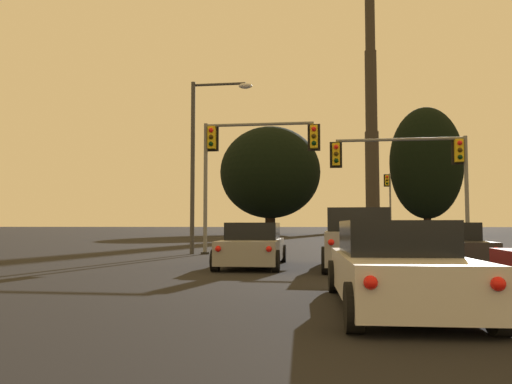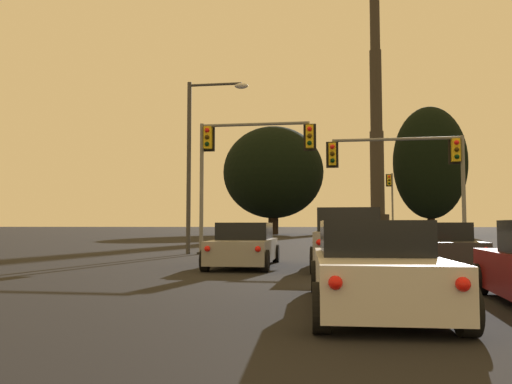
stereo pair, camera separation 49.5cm
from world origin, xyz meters
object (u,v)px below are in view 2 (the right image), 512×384
(street_lamp, at_px, (198,147))
(smokestack, at_px, (376,127))
(suv_center_lane_front, at_px, (348,240))
(sedan_right_lane_front, at_px, (439,247))
(traffic_light_overhead_right, at_px, (414,163))
(sedan_left_lane_front, at_px, (245,246))
(traffic_light_far_right, at_px, (391,196))
(traffic_light_overhead_left, at_px, (239,153))
(sedan_center_lane_second, at_px, (372,267))

(street_lamp, height_order, smokestack, smokestack)
(suv_center_lane_front, relative_size, smokestack, 0.08)
(sedan_right_lane_front, relative_size, smokestack, 0.07)
(suv_center_lane_front, relative_size, street_lamp, 0.61)
(traffic_light_overhead_right, relative_size, smokestack, 0.10)
(sedan_left_lane_front, xyz_separation_m, traffic_light_overhead_right, (6.63, 7.32, 3.50))
(traffic_light_far_right, xyz_separation_m, traffic_light_overhead_left, (-10.15, -28.06, 0.45))
(sedan_left_lane_front, bearing_deg, traffic_light_far_right, 74.23)
(sedan_left_lane_front, height_order, traffic_light_overhead_left, traffic_light_overhead_left)
(traffic_light_overhead_right, height_order, street_lamp, street_lamp)
(sedan_center_lane_second, xyz_separation_m, sedan_right_lane_front, (2.74, 8.14, 0.00))
(traffic_light_overhead_right, bearing_deg, suv_center_lane_front, -113.13)
(sedan_center_lane_second, xyz_separation_m, traffic_light_overhead_left, (-4.82, 14.16, 4.00))
(sedan_center_lane_second, height_order, street_lamp, street_lamp)
(sedan_right_lane_front, relative_size, traffic_light_overhead_left, 0.77)
(traffic_light_overhead_left, distance_m, street_lamp, 1.96)
(suv_center_lane_front, relative_size, sedan_left_lane_front, 1.04)
(traffic_light_overhead_left, relative_size, smokestack, 0.10)
(traffic_light_far_right, bearing_deg, smokestack, 85.72)
(smokestack, bearing_deg, sedan_right_lane_front, -94.31)
(traffic_light_far_right, bearing_deg, sedan_left_lane_front, -104.34)
(suv_center_lane_front, height_order, sedan_left_lane_front, suv_center_lane_front)
(traffic_light_overhead_left, xyz_separation_m, street_lamp, (-1.93, 0.01, 0.32))
(sedan_center_lane_second, height_order, sedan_left_lane_front, same)
(sedan_left_lane_front, xyz_separation_m, smokestack, (14.06, 104.69, 24.07))
(sedan_left_lane_front, bearing_deg, traffic_light_overhead_left, 100.71)
(traffic_light_overhead_right, height_order, traffic_light_far_right, traffic_light_far_right)
(sedan_right_lane_front, xyz_separation_m, traffic_light_far_right, (2.60, 34.08, 3.54))
(sedan_center_lane_second, height_order, traffic_light_far_right, traffic_light_far_right)
(sedan_left_lane_front, bearing_deg, sedan_right_lane_front, 1.44)
(sedan_right_lane_front, height_order, traffic_light_overhead_left, traffic_light_overhead_left)
(traffic_light_overhead_right, distance_m, traffic_light_overhead_left, 8.07)
(suv_center_lane_front, height_order, smokestack, smokestack)
(traffic_light_far_right, distance_m, smokestack, 73.43)
(street_lamp, bearing_deg, traffic_light_overhead_right, 5.67)
(traffic_light_overhead_right, xyz_separation_m, smokestack, (7.43, 97.37, 20.56))
(suv_center_lane_front, distance_m, traffic_light_overhead_right, 9.01)
(suv_center_lane_front, distance_m, sedan_right_lane_front, 2.96)
(suv_center_lane_front, relative_size, traffic_light_far_right, 0.77)
(sedan_center_lane_second, height_order, traffic_light_overhead_right, traffic_light_overhead_right)
(suv_center_lane_front, bearing_deg, smokestack, 85.61)
(traffic_light_far_right, distance_m, street_lamp, 30.56)
(sedan_center_lane_second, height_order, smokestack, smokestack)
(traffic_light_far_right, bearing_deg, traffic_light_overhead_right, -94.56)
(sedan_center_lane_second, distance_m, traffic_light_overhead_right, 15.87)
(sedan_center_lane_second, xyz_separation_m, smokestack, (10.61, 112.52, 24.07))
(sedan_left_lane_front, distance_m, traffic_light_overhead_left, 7.60)
(traffic_light_overhead_right, relative_size, street_lamp, 0.78)
(traffic_light_overhead_right, distance_m, traffic_light_far_right, 27.16)
(sedan_center_lane_second, distance_m, sedan_right_lane_front, 8.59)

